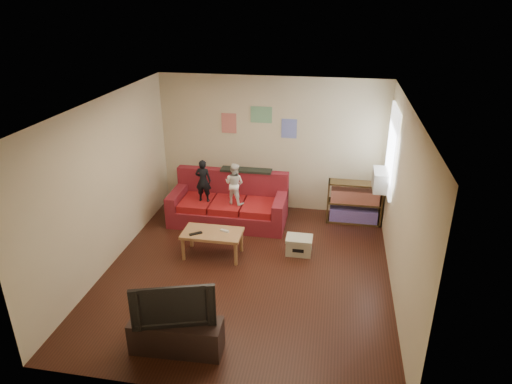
% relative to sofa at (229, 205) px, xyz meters
% --- Properties ---
extents(room_shell, '(4.52, 5.02, 2.72)m').
position_rel_sofa_xyz_m(room_shell, '(0.69, -1.71, 1.02)').
color(room_shell, '#391A10').
rests_on(room_shell, ground).
extents(sofa, '(2.22, 1.02, 0.98)m').
position_rel_sofa_xyz_m(sofa, '(0.00, 0.00, 0.00)').
color(sofa, maroon).
rests_on(sofa, ground).
extents(child_a, '(0.30, 0.20, 0.83)m').
position_rel_sofa_xyz_m(child_a, '(-0.45, -0.18, 0.55)').
color(child_a, black).
rests_on(child_a, sofa).
extents(child_b, '(0.46, 0.41, 0.79)m').
position_rel_sofa_xyz_m(child_b, '(0.15, -0.18, 0.54)').
color(child_b, white).
rests_on(child_b, sofa).
extents(coffee_table, '(1.00, 0.55, 0.45)m').
position_rel_sofa_xyz_m(coffee_table, '(0.02, -1.33, 0.06)').
color(coffee_table, '#A9794A').
rests_on(coffee_table, ground).
extents(remote, '(0.21, 0.17, 0.02)m').
position_rel_sofa_xyz_m(remote, '(-0.23, -1.45, 0.13)').
color(remote, black).
rests_on(remote, coffee_table).
extents(game_controller, '(0.16, 0.09, 0.03)m').
position_rel_sofa_xyz_m(game_controller, '(0.22, -1.28, 0.14)').
color(game_controller, silver).
rests_on(game_controller, coffee_table).
extents(bookshelf, '(1.04, 0.31, 0.83)m').
position_rel_sofa_xyz_m(bookshelf, '(2.39, 0.36, 0.04)').
color(bookshelf, '#402D15').
rests_on(bookshelf, ground).
extents(window, '(0.04, 1.08, 1.48)m').
position_rel_sofa_xyz_m(window, '(2.91, -0.06, 1.31)').
color(window, white).
rests_on(window, room_shell).
extents(ac_unit, '(0.28, 0.55, 0.35)m').
position_rel_sofa_xyz_m(ac_unit, '(2.79, -0.06, 0.75)').
color(ac_unit, '#B7B2A3').
rests_on(ac_unit, window).
extents(artwork_left, '(0.30, 0.01, 0.40)m').
position_rel_sofa_xyz_m(artwork_left, '(-0.16, 0.78, 1.42)').
color(artwork_left, '#D87266').
rests_on(artwork_left, room_shell).
extents(artwork_center, '(0.42, 0.01, 0.32)m').
position_rel_sofa_xyz_m(artwork_center, '(0.49, 0.78, 1.62)').
color(artwork_center, '#72B27F').
rests_on(artwork_center, room_shell).
extents(artwork_right, '(0.30, 0.01, 0.38)m').
position_rel_sofa_xyz_m(artwork_right, '(1.04, 0.78, 1.37)').
color(artwork_right, '#727FCC').
rests_on(artwork_right, room_shell).
extents(file_box, '(0.45, 0.34, 0.31)m').
position_rel_sofa_xyz_m(file_box, '(1.46, -1.00, -0.17)').
color(file_box, beige).
rests_on(file_box, ground).
extents(tv_stand, '(1.16, 0.43, 0.43)m').
position_rel_sofa_xyz_m(tv_stand, '(0.17, -3.59, -0.11)').
color(tv_stand, black).
rests_on(tv_stand, ground).
extents(television, '(1.00, 0.42, 0.58)m').
position_rel_sofa_xyz_m(television, '(0.17, -3.59, 0.39)').
color(television, black).
rests_on(television, tv_stand).
extents(tissue, '(0.10, 0.10, 0.10)m').
position_rel_sofa_xyz_m(tissue, '(1.45, -0.95, -0.28)').
color(tissue, silver).
rests_on(tissue, ground).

